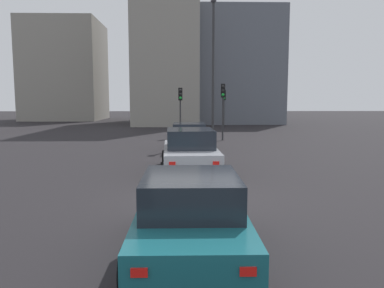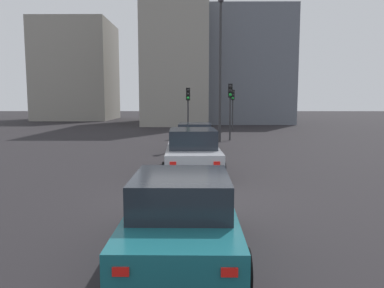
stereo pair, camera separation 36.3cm
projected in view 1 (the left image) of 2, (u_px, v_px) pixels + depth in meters
The scene contains 11 objects.
ground_plane at pixel (194, 202), 10.38m from camera, with size 160.00×160.00×0.20m, color black.
car_white_lead at pixel (189, 138), 19.78m from camera, with size 4.16×2.16×1.48m.
car_silver_second at pixel (190, 152), 13.90m from camera, with size 4.81×2.23×1.63m.
car_teal_third at pixel (191, 216), 6.45m from camera, with size 4.22×2.01×1.46m.
traffic_light_near_left at pixel (224, 101), 33.20m from camera, with size 0.32×0.28×3.56m.
traffic_light_near_right at pixel (180, 102), 27.01m from camera, with size 0.32×0.29×3.54m.
traffic_light_far_left at pixel (223, 100), 24.85m from camera, with size 0.32×0.30×3.74m.
street_lamp_kerbside at pixel (213, 61), 23.81m from camera, with size 0.56×0.36×8.91m.
building_facade_left at pixel (235, 69), 45.15m from camera, with size 10.84×9.91×12.77m, color slate.
building_facade_center at pixel (167, 46), 43.70m from camera, with size 15.34×6.83×17.82m, color gray.
building_facade_right at pixel (66, 71), 50.79m from camera, with size 9.84×9.61×13.02m, color gray.
Camera 1 is at (-10.12, 0.33, 2.69)m, focal length 35.31 mm.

